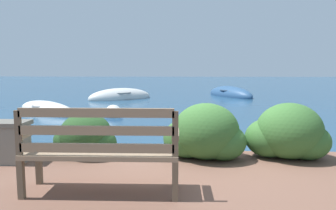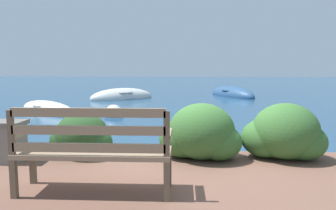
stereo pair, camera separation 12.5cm
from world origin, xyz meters
The scene contains 9 objects.
ground_plane centered at (0.00, 0.00, 0.00)m, with size 80.00×80.00×0.00m.
park_bench centered at (-1.06, -1.79, 0.71)m, with size 1.62×0.48×0.93m.
hedge_clump_left centered at (-1.63, -0.38, 0.50)m, with size 0.96×0.69×0.65m.
hedge_clump_centre centered at (0.12, -0.44, 0.57)m, with size 1.18×0.85×0.80m.
hedge_clump_right centered at (1.31, -0.38, 0.57)m, with size 1.18×0.85×0.81m.
rowboat_nearest centered at (-4.68, 5.63, 0.05)m, with size 3.11×2.93×0.64m.
rowboat_mid centered at (-2.98, 9.95, 0.07)m, with size 3.16×2.63×0.89m.
rowboat_far centered at (2.32, 11.53, 0.07)m, with size 2.43×3.38×0.89m.
mooring_buoy centered at (-2.26, 4.75, 0.09)m, with size 0.59×0.59×0.54m.
Camera 1 is at (-0.25, -5.05, 1.56)m, focal length 35.00 mm.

